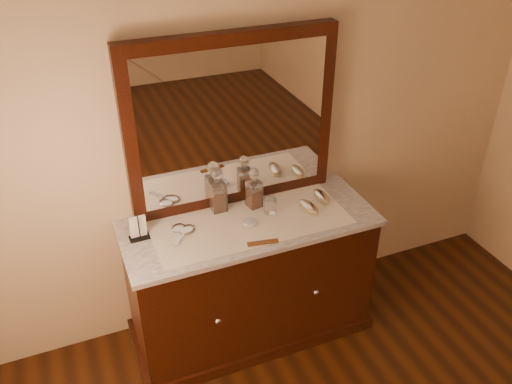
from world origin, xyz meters
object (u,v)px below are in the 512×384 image
dresser_cabinet (250,280)px  brush_far (321,196)px  decanter_left (218,194)px  napkin_rack (138,228)px  brush_near (309,207)px  comb (263,243)px  hand_mirror_inner (186,231)px  hand_mirror_outer (179,230)px  mirror_frame (232,123)px  decanter_right (254,192)px  pin_dish (250,222)px

dresser_cabinet → brush_far: (0.48, 0.04, 0.46)m
dresser_cabinet → decanter_left: bearing=126.6°
napkin_rack → brush_near: (0.96, -0.11, -0.04)m
comb → brush_near: brush_near is taller
decanter_left → hand_mirror_inner: decanter_left is taller
hand_mirror_outer → dresser_cabinet: bearing=-6.9°
mirror_frame → brush_near: (0.35, -0.28, -0.47)m
comb → napkin_rack: napkin_rack is taller
mirror_frame → napkin_rack: (-0.61, -0.17, -0.43)m
mirror_frame → comb: bearing=-91.4°
dresser_cabinet → brush_far: size_ratio=9.33×
mirror_frame → decanter_right: 0.42m
decanter_left → hand_mirror_outer: (-0.27, -0.12, -0.10)m
pin_dish → napkin_rack: bearing=170.4°
dresser_cabinet → hand_mirror_outer: (-0.40, 0.05, 0.45)m
dresser_cabinet → comb: (-0.01, -0.22, 0.45)m
brush_near → dresser_cabinet: bearing=174.2°
pin_dish → hand_mirror_outer: 0.40m
pin_dish → brush_far: size_ratio=0.52×
hand_mirror_inner → brush_near: bearing=-4.6°
mirror_frame → decanter_left: size_ratio=4.33×
comb → napkin_rack: size_ratio=1.03×
mirror_frame → napkin_rack: mirror_frame is taller
mirror_frame → comb: mirror_frame is taller
comb → dresser_cabinet: bearing=96.6°
decanter_left → brush_near: 0.53m
napkin_rack → hand_mirror_inner: bearing=-12.3°
hand_mirror_inner → mirror_frame: bearing=31.6°
comb → brush_near: size_ratio=0.99×
comb → hand_mirror_outer: bearing=154.4°
napkin_rack → hand_mirror_inner: 0.25m
pin_dish → brush_near: brush_near is taller
brush_far → hand_mirror_outer: size_ratio=0.73×
brush_near → decanter_right: bearing=149.3°
pin_dish → brush_near: size_ratio=0.47×
dresser_cabinet → comb: 0.50m
dresser_cabinet → pin_dish: size_ratio=17.84×
napkin_rack → hand_mirror_inner: (0.24, -0.05, -0.05)m
decanter_left → hand_mirror_outer: decanter_left is taller
brush_far → mirror_frame: bearing=156.9°
comb → brush_near: 0.41m
pin_dish → comb: size_ratio=0.47×
pin_dish → decanter_right: decanter_right is taller
dresser_cabinet → brush_far: bearing=4.8°
napkin_rack → comb: bearing=-26.6°
mirror_frame → hand_mirror_inner: size_ratio=6.51×
mirror_frame → hand_mirror_outer: size_ratio=5.87×
brush_near → brush_far: size_ratio=1.12×
decanter_right → pin_dish: bearing=-120.2°
mirror_frame → pin_dish: 0.56m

